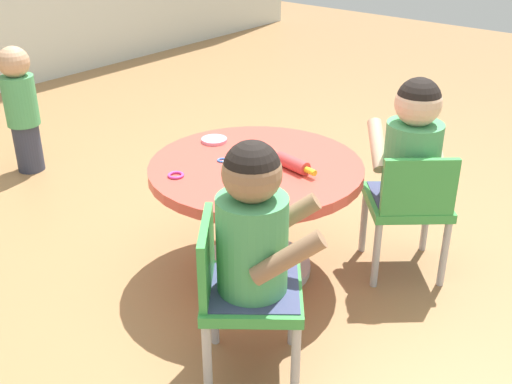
{
  "coord_description": "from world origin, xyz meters",
  "views": [
    {
      "loc": [
        -1.66,
        -1.37,
        1.42
      ],
      "look_at": [
        0.0,
        0.0,
        0.35
      ],
      "focal_mm": 44.25,
      "sensor_mm": 36.0,
      "label": 1
    }
  ],
  "objects_px": {
    "seated_child_left": "(254,225)",
    "seated_child_right": "(413,145)",
    "craft_table": "(256,194)",
    "child_chair_left": "(241,291)",
    "craft_scissors": "(227,163)",
    "rolling_pin": "(292,163)",
    "child_chair_right": "(409,204)",
    "toddler_standing": "(21,106)"
  },
  "relations": [
    {
      "from": "toddler_standing",
      "to": "rolling_pin",
      "type": "height_order",
      "value": "toddler_standing"
    },
    {
      "from": "rolling_pin",
      "to": "craft_scissors",
      "type": "relative_size",
      "value": 1.72
    },
    {
      "from": "craft_table",
      "to": "child_chair_left",
      "type": "height_order",
      "value": "child_chair_left"
    },
    {
      "from": "child_chair_left",
      "to": "rolling_pin",
      "type": "xyz_separation_m",
      "value": [
        0.53,
        0.2,
        0.18
      ]
    },
    {
      "from": "craft_table",
      "to": "toddler_standing",
      "type": "relative_size",
      "value": 1.2
    },
    {
      "from": "craft_table",
      "to": "child_chair_left",
      "type": "relative_size",
      "value": 1.5
    },
    {
      "from": "child_chair_right",
      "to": "rolling_pin",
      "type": "distance_m",
      "value": 0.49
    },
    {
      "from": "child_chair_right",
      "to": "toddler_standing",
      "type": "distance_m",
      "value": 2.06
    },
    {
      "from": "craft_table",
      "to": "seated_child_left",
      "type": "relative_size",
      "value": 1.58
    },
    {
      "from": "seated_child_right",
      "to": "child_chair_right",
      "type": "bearing_deg",
      "value": -138.92
    },
    {
      "from": "toddler_standing",
      "to": "craft_table",
      "type": "bearing_deg",
      "value": -89.16
    },
    {
      "from": "child_chair_left",
      "to": "toddler_standing",
      "type": "relative_size",
      "value": 0.8
    },
    {
      "from": "seated_child_left",
      "to": "seated_child_right",
      "type": "xyz_separation_m",
      "value": [
        0.84,
        -0.07,
        0.0
      ]
    },
    {
      "from": "seated_child_right",
      "to": "rolling_pin",
      "type": "height_order",
      "value": "seated_child_right"
    },
    {
      "from": "seated_child_right",
      "to": "toddler_standing",
      "type": "relative_size",
      "value": 0.76
    },
    {
      "from": "toddler_standing",
      "to": "craft_scissors",
      "type": "bearing_deg",
      "value": -91.65
    },
    {
      "from": "craft_table",
      "to": "child_chair_right",
      "type": "xyz_separation_m",
      "value": [
        0.36,
        -0.46,
        -0.03
      ]
    },
    {
      "from": "craft_table",
      "to": "child_chair_left",
      "type": "xyz_separation_m",
      "value": [
        -0.48,
        -0.33,
        -0.03
      ]
    },
    {
      "from": "seated_child_left",
      "to": "craft_scissors",
      "type": "relative_size",
      "value": 3.81
    },
    {
      "from": "seated_child_left",
      "to": "seated_child_right",
      "type": "distance_m",
      "value": 0.84
    },
    {
      "from": "child_chair_left",
      "to": "child_chair_right",
      "type": "xyz_separation_m",
      "value": [
        0.84,
        -0.13,
        0.0
      ]
    },
    {
      "from": "child_chair_left",
      "to": "seated_child_right",
      "type": "xyz_separation_m",
      "value": [
        0.87,
        -0.1,
        0.23
      ]
    },
    {
      "from": "craft_table",
      "to": "rolling_pin",
      "type": "relative_size",
      "value": 3.5
    },
    {
      "from": "child_chair_left",
      "to": "craft_scissors",
      "type": "xyz_separation_m",
      "value": [
        0.41,
        0.42,
        0.16
      ]
    },
    {
      "from": "child_chair_left",
      "to": "craft_scissors",
      "type": "distance_m",
      "value": 0.61
    },
    {
      "from": "seated_child_right",
      "to": "craft_scissors",
      "type": "bearing_deg",
      "value": 130.9
    },
    {
      "from": "child_chair_right",
      "to": "toddler_standing",
      "type": "bearing_deg",
      "value": 100.63
    },
    {
      "from": "craft_scissors",
      "to": "seated_child_right",
      "type": "bearing_deg",
      "value": -49.1
    },
    {
      "from": "child_chair_left",
      "to": "child_chair_right",
      "type": "height_order",
      "value": "same"
    },
    {
      "from": "seated_child_left",
      "to": "seated_child_right",
      "type": "relative_size",
      "value": 1.0
    },
    {
      "from": "child_chair_right",
      "to": "seated_child_right",
      "type": "distance_m",
      "value": 0.23
    },
    {
      "from": "child_chair_right",
      "to": "craft_scissors",
      "type": "bearing_deg",
      "value": 127.59
    },
    {
      "from": "child_chair_left",
      "to": "rolling_pin",
      "type": "relative_size",
      "value": 2.33
    },
    {
      "from": "craft_table",
      "to": "toddler_standing",
      "type": "xyz_separation_m",
      "value": [
        -0.02,
        1.56,
        0.02
      ]
    },
    {
      "from": "child_chair_left",
      "to": "child_chair_right",
      "type": "bearing_deg",
      "value": -8.67
    },
    {
      "from": "seated_child_left",
      "to": "craft_scissors",
      "type": "bearing_deg",
      "value": 49.38
    },
    {
      "from": "craft_table",
      "to": "seated_child_right",
      "type": "xyz_separation_m",
      "value": [
        0.39,
        -0.44,
        0.19
      ]
    },
    {
      "from": "toddler_standing",
      "to": "child_chair_right",
      "type": "bearing_deg",
      "value": -79.37
    },
    {
      "from": "craft_table",
      "to": "child_chair_left",
      "type": "bearing_deg",
      "value": -145.02
    },
    {
      "from": "craft_table",
      "to": "rolling_pin",
      "type": "height_order",
      "value": "rolling_pin"
    },
    {
      "from": "seated_child_right",
      "to": "child_chair_left",
      "type": "bearing_deg",
      "value": 173.33
    },
    {
      "from": "seated_child_right",
      "to": "craft_scissors",
      "type": "height_order",
      "value": "seated_child_right"
    }
  ]
}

